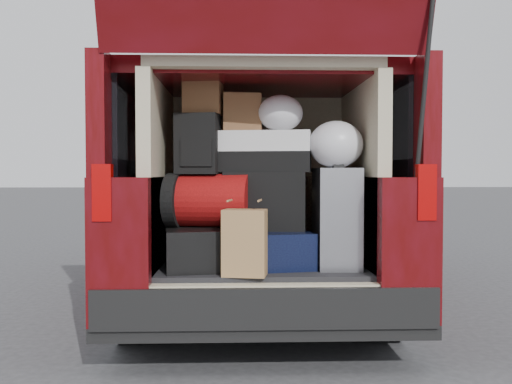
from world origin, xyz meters
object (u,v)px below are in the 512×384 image
at_px(twotone_duffel, 265,152).
at_px(silver_roller, 336,218).
at_px(backpack, 198,144).
at_px(red_duffel, 209,200).
at_px(black_hardshell, 202,246).
at_px(navy_hardshell, 274,248).
at_px(kraft_bag, 245,243).
at_px(black_soft_case, 265,201).

bearing_deg(twotone_duffel, silver_roller, -7.39).
bearing_deg(backpack, red_duffel, 9.16).
bearing_deg(black_hardshell, red_duffel, -4.79).
relative_size(navy_hardshell, red_duffel, 1.01).
height_order(black_hardshell, kraft_bag, kraft_bag).
xyz_separation_m(black_hardshell, silver_roller, (0.82, -0.05, 0.18)).
distance_m(black_soft_case, backpack, 0.55).
distance_m(kraft_bag, red_duffel, 0.45).
xyz_separation_m(silver_roller, twotone_duffel, (-0.43, 0.13, 0.40)).
bearing_deg(silver_roller, black_hardshell, 176.96).
bearing_deg(red_duffel, twotone_duffel, 21.70).
relative_size(navy_hardshell, twotone_duffel, 0.89).
height_order(red_duffel, backpack, backpack).
relative_size(black_hardshell, twotone_duffel, 1.07).
height_order(red_duffel, twotone_duffel, twotone_duffel).
height_order(kraft_bag, backpack, backpack).
bearing_deg(black_soft_case, black_hardshell, -164.71).
xyz_separation_m(black_hardshell, navy_hardshell, (0.44, -0.01, -0.01)).
xyz_separation_m(silver_roller, backpack, (-0.85, 0.06, 0.45)).
distance_m(red_duffel, black_soft_case, 0.36).
bearing_deg(twotone_duffel, red_duffel, -159.06).
bearing_deg(silver_roller, backpack, 176.80).
relative_size(black_soft_case, backpack, 1.36).
xyz_separation_m(navy_hardshell, twotone_duffel, (-0.05, 0.08, 0.60)).
bearing_deg(twotone_duffel, black_hardshell, -159.90).
relative_size(navy_hardshell, black_soft_case, 1.00).
height_order(red_duffel, black_soft_case, black_soft_case).
xyz_separation_m(navy_hardshell, black_soft_case, (-0.05, 0.07, 0.29)).
xyz_separation_m(kraft_bag, black_soft_case, (0.13, 0.39, 0.21)).
relative_size(red_duffel, twotone_duffel, 0.88).
xyz_separation_m(red_duffel, backpack, (-0.07, 0.00, 0.35)).
height_order(navy_hardshell, kraft_bag, kraft_bag).
xyz_separation_m(kraft_bag, backpack, (-0.29, 0.33, 0.57)).
xyz_separation_m(silver_roller, black_soft_case, (-0.43, 0.12, 0.10)).
height_order(navy_hardshell, twotone_duffel, twotone_duffel).
bearing_deg(black_soft_case, navy_hardshell, -47.62).
bearing_deg(black_soft_case, backpack, -165.79).
bearing_deg(kraft_bag, navy_hardshell, 69.69).
distance_m(navy_hardshell, red_duffel, 0.50).
bearing_deg(black_hardshell, silver_roller, -12.06).
relative_size(kraft_bag, backpack, 1.01).
bearing_deg(black_hardshell, black_soft_case, 0.85).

